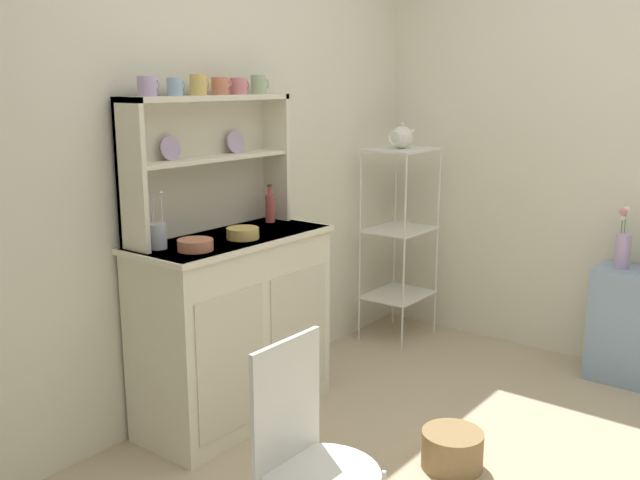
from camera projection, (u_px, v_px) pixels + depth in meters
name	position (u px, v px, depth m)	size (l,w,h in m)	color
wall_back	(218.00, 155.00, 3.48)	(3.84, 0.05, 2.50)	silver
hutch_cabinet	(234.00, 326.00, 3.36)	(0.99, 0.45, 0.90)	silver
hutch_shelf_unit	(204.00, 153.00, 3.28)	(0.93, 0.18, 0.64)	beige
bakers_rack	(400.00, 224.00, 4.39)	(0.42, 0.34, 1.20)	silver
side_shelf_blue	(639.00, 328.00, 3.79)	(0.28, 0.48, 0.62)	#849EBC
wire_chair	(307.00, 449.00, 2.14)	(0.36, 0.36, 0.85)	white
floor_basket	(452.00, 449.00, 2.99)	(0.26, 0.26, 0.16)	#93754C
cup_lilac_0	(147.00, 86.00, 2.93)	(0.09, 0.08, 0.08)	#B79ECC
cup_sky_1	(175.00, 87.00, 3.04)	(0.08, 0.07, 0.08)	#8EB2D1
cup_gold_2	(198.00, 85.00, 3.15)	(0.09, 0.08, 0.09)	#DBB760
cup_terracotta_3	(220.00, 86.00, 3.25)	(0.09, 0.08, 0.08)	#C67556
cup_rose_4	(239.00, 86.00, 3.34)	(0.10, 0.08, 0.08)	#D17A84
cup_sage_5	(259.00, 84.00, 3.45)	(0.09, 0.08, 0.09)	#9EB78E
bowl_mixing_large	(195.00, 245.00, 3.00)	(0.15, 0.15, 0.05)	#C67556
bowl_floral_medium	(243.00, 233.00, 3.22)	(0.15, 0.15, 0.05)	#DBB760
jam_bottle	(270.00, 207.00, 3.58)	(0.05, 0.05, 0.19)	#B74C47
utensil_jar	(157.00, 235.00, 3.02)	(0.08, 0.08, 0.25)	#B2B7C6
porcelain_teapot	(402.00, 137.00, 4.27)	(0.23, 0.14, 0.16)	white
flower_vase	(623.00, 246.00, 3.77)	(0.08, 0.08, 0.33)	#B79ECC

